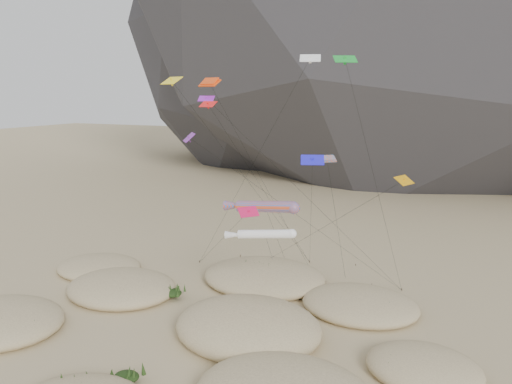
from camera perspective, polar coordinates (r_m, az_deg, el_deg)
ground at (r=47.40m, az=-7.30°, el=-17.21°), size 500.00×500.00×0.00m
dunes at (r=50.90m, az=-5.52°, el=-14.17°), size 50.91×39.93×4.17m
dune_grass at (r=50.15m, az=-5.49°, el=-14.39°), size 43.69×29.17×1.55m
kite_stakes at (r=65.60m, az=5.11°, el=-8.69°), size 26.41×7.28×0.30m
rainbow_tube_kite at (r=47.95m, az=0.75°, el=-1.68°), size 8.32×17.65×12.71m
white_tube_kite at (r=50.57m, az=0.68°, el=-4.84°), size 7.57×14.99×9.22m
orange_parafoil at (r=57.81m, az=-5.21°, el=12.15°), size 10.62×10.73×24.20m
multi_parafoil at (r=52.70m, az=8.15°, el=3.56°), size 2.02×8.72×16.14m
delta_kites at (r=51.87m, az=0.11°, el=7.84°), size 29.33×23.04×26.30m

